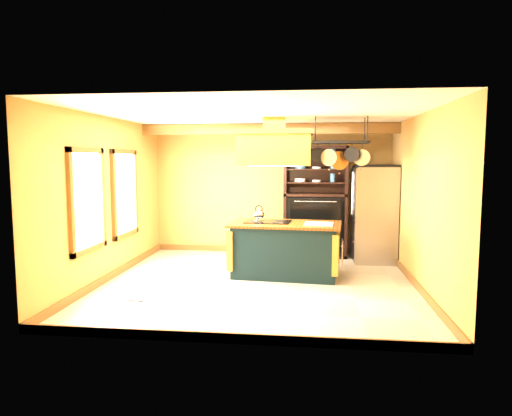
% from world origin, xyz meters
% --- Properties ---
extents(floor, '(5.00, 5.00, 0.00)m').
position_xyz_m(floor, '(0.00, 0.00, 0.00)').
color(floor, beige).
rests_on(floor, ground).
extents(ceiling, '(5.00, 5.00, 0.00)m').
position_xyz_m(ceiling, '(0.00, 0.00, 2.70)').
color(ceiling, white).
rests_on(ceiling, wall_back).
extents(wall_back, '(5.00, 0.02, 2.70)m').
position_xyz_m(wall_back, '(0.00, 2.50, 1.35)').
color(wall_back, '#BC8C45').
rests_on(wall_back, floor).
extents(wall_front, '(5.00, 0.02, 2.70)m').
position_xyz_m(wall_front, '(0.00, -2.50, 1.35)').
color(wall_front, '#BC8C45').
rests_on(wall_front, floor).
extents(wall_left, '(0.02, 5.00, 2.70)m').
position_xyz_m(wall_left, '(-2.50, 0.00, 1.35)').
color(wall_left, '#BC8C45').
rests_on(wall_left, floor).
extents(wall_right, '(0.02, 5.00, 2.70)m').
position_xyz_m(wall_right, '(2.50, 0.00, 1.35)').
color(wall_right, '#BC8C45').
rests_on(wall_right, floor).
extents(ceiling_beam, '(5.00, 0.15, 0.20)m').
position_xyz_m(ceiling_beam, '(0.00, 1.70, 2.59)').
color(ceiling_beam, brown).
rests_on(ceiling_beam, ceiling).
extents(window_near, '(0.06, 1.06, 1.56)m').
position_xyz_m(window_near, '(-2.47, -0.80, 1.40)').
color(window_near, brown).
rests_on(window_near, wall_left).
extents(window_far, '(0.06, 1.06, 1.56)m').
position_xyz_m(window_far, '(-2.47, 0.60, 1.40)').
color(window_far, brown).
rests_on(window_far, wall_left).
extents(kitchen_island, '(1.96, 1.20, 1.11)m').
position_xyz_m(kitchen_island, '(0.41, 0.53, 0.47)').
color(kitchen_island, black).
rests_on(kitchen_island, floor).
extents(range_hood, '(1.30, 0.73, 0.80)m').
position_xyz_m(range_hood, '(0.21, 0.53, 2.23)').
color(range_hood, gold).
rests_on(range_hood, ceiling).
extents(pot_rack, '(1.00, 0.46, 0.87)m').
position_xyz_m(pot_rack, '(1.32, 0.54, 2.18)').
color(pot_rack, black).
rests_on(pot_rack, ceiling).
extents(refrigerator, '(0.80, 0.95, 1.86)m').
position_xyz_m(refrigerator, '(2.08, 1.90, 0.91)').
color(refrigerator, '#95969D').
rests_on(refrigerator, floor).
extents(hutch, '(1.29, 0.58, 2.27)m').
position_xyz_m(hutch, '(0.94, 2.25, 0.88)').
color(hutch, black).
rests_on(hutch, floor).
extents(floor_register, '(0.30, 0.17, 0.01)m').
position_xyz_m(floor_register, '(-1.64, -1.11, 0.01)').
color(floor_register, black).
rests_on(floor_register, floor).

